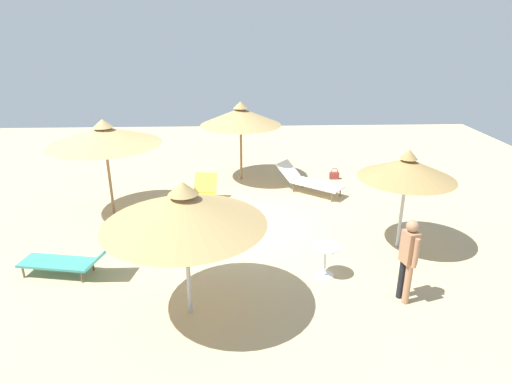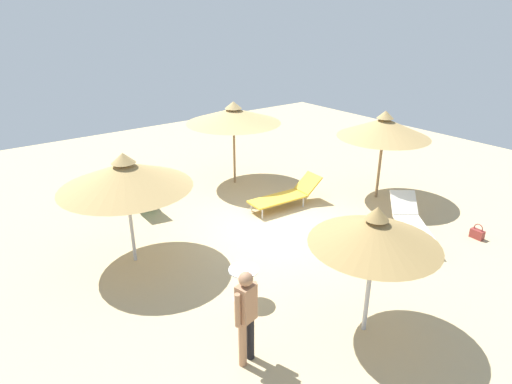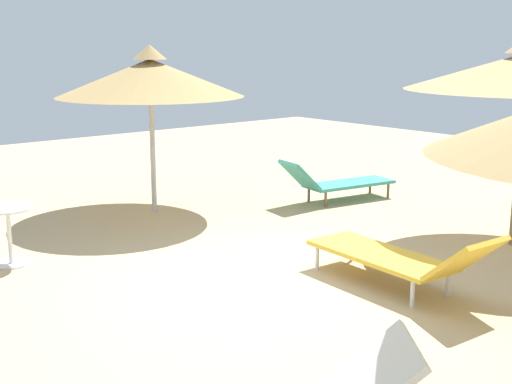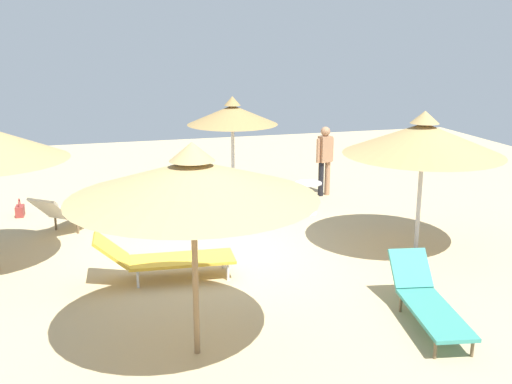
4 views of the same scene
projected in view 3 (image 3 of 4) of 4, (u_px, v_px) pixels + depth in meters
The scene contains 5 objects.
ground at pixel (265, 286), 7.53m from camera, with size 24.00×24.00×0.10m, color tan.
parasol_umbrella_near_left at pixel (150, 78), 10.19m from camera, with size 2.81×2.81×2.55m.
lounge_chair_front at pixel (336, 182), 11.23m from camera, with size 0.91×2.08×0.75m.
lounge_chair_far_right at pixel (401, 256), 7.19m from camera, with size 2.25×0.81×0.80m.
side_table_round at pixel (9, 226), 8.00m from camera, with size 0.58×0.58×0.70m.
Camera 3 is at (5.36, -4.70, 2.59)m, focal length 47.99 mm.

